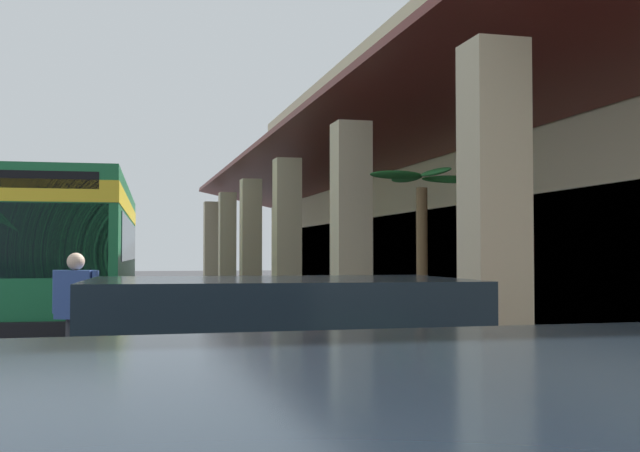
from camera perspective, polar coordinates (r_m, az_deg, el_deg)
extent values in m
plane|color=#38383A|center=(20.47, 4.50, -6.57)|extent=(120.00, 120.00, 0.00)
cube|color=#9E998E|center=(19.98, -6.25, -6.50)|extent=(36.05, 0.50, 0.12)
cube|color=#C6B793|center=(23.38, 18.08, 2.39)|extent=(30.04, 11.83, 6.77)
cube|color=beige|center=(23.93, 17.98, 11.22)|extent=(30.34, 12.13, 0.60)
cube|color=#C6B793|center=(32.45, -7.72, -1.58)|extent=(0.55, 0.55, 3.72)
cube|color=#C6B793|center=(27.48, -6.58, -1.51)|extent=(0.55, 0.55, 3.72)
cube|color=#C6B793|center=(22.53, -4.93, -1.41)|extent=(0.55, 0.55, 3.72)
cube|color=#C6B793|center=(17.60, -2.35, -1.26)|extent=(0.55, 0.55, 3.72)
cube|color=#C6B793|center=(12.74, 2.21, -0.98)|extent=(0.55, 0.55, 3.72)
cube|color=#C6B793|center=(8.06, 12.21, -0.35)|extent=(0.55, 0.55, 3.72)
cube|color=#5B1E19|center=(20.48, -0.12, 4.84)|extent=(30.04, 3.16, 0.82)
cube|color=#19232D|center=(20.79, 4.28, -2.64)|extent=(25.23, 0.08, 2.40)
cube|color=#196638|center=(18.98, -17.20, -1.63)|extent=(11.10, 3.02, 2.75)
cube|color=yellow|center=(19.01, -17.18, 1.16)|extent=(11.12, 3.04, 0.36)
cube|color=#19232D|center=(19.28, -17.11, -0.97)|extent=(9.34, 2.98, 0.90)
cube|color=#19232D|center=(13.55, -19.48, -0.97)|extent=(0.16, 2.24, 1.20)
cube|color=black|center=(13.59, -19.43, 3.12)|extent=(0.14, 1.94, 0.28)
cube|color=black|center=(13.47, -19.62, -6.93)|extent=(0.31, 2.45, 0.24)
cube|color=silver|center=(13.43, -15.77, -5.70)|extent=(0.07, 0.24, 0.16)
cube|color=silver|center=(20.53, -16.75, 2.52)|extent=(2.47, 1.89, 0.24)
cylinder|color=black|center=(15.31, -13.82, -6.19)|extent=(1.00, 0.30, 1.00)
cylinder|color=black|center=(22.00, -13.13, -4.90)|extent=(1.00, 0.30, 1.00)
cylinder|color=black|center=(22.22, -19.74, -4.81)|extent=(1.00, 0.30, 1.00)
cylinder|color=black|center=(7.12, -20.74, -12.51)|extent=(0.64, 0.22, 0.64)
cube|color=maroon|center=(5.52, -0.99, -12.81)|extent=(2.06, 4.50, 0.66)
cube|color=#19232D|center=(5.41, -3.09, -6.61)|extent=(1.73, 2.56, 0.54)
cylinder|color=black|center=(6.81, 10.53, -13.09)|extent=(0.64, 0.22, 0.64)
cylinder|color=black|center=(6.41, -16.12, -13.76)|extent=(0.64, 0.22, 0.64)
cylinder|color=#38383D|center=(10.83, -17.14, -8.41)|extent=(0.16, 0.16, 0.82)
cylinder|color=#38383D|center=(10.60, -16.75, -8.56)|extent=(0.16, 0.16, 0.82)
cube|color=#334C8C|center=(10.65, -16.91, -4.66)|extent=(0.39, 0.52, 0.61)
sphere|color=beige|center=(10.64, -16.89, -2.42)|extent=(0.22, 0.22, 0.22)
cylinder|color=#334C8C|center=(10.83, -18.16, -4.44)|extent=(0.09, 0.09, 0.55)
cylinder|color=#334C8C|center=(10.48, -15.61, -4.55)|extent=(0.09, 0.09, 0.55)
cube|color=gray|center=(11.61, 7.25, -8.68)|extent=(0.84, 0.84, 0.56)
cylinder|color=#332319|center=(11.58, 7.25, -7.25)|extent=(0.72, 0.72, 0.02)
cylinder|color=brown|center=(11.53, 7.22, -2.30)|extent=(0.16, 0.16, 2.02)
ellipsoid|color=#1E6028|center=(11.23, 8.18, 3.81)|extent=(0.82, 0.31, 0.15)
ellipsoid|color=#1E6028|center=(11.71, 9.54, 3.27)|extent=(0.33, 1.00, 0.17)
ellipsoid|color=#1E6028|center=(12.03, 6.13, 3.40)|extent=(1.02, 0.30, 0.15)
ellipsoid|color=#1E6028|center=(11.43, 5.40, 3.63)|extent=(0.24, 0.79, 0.16)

